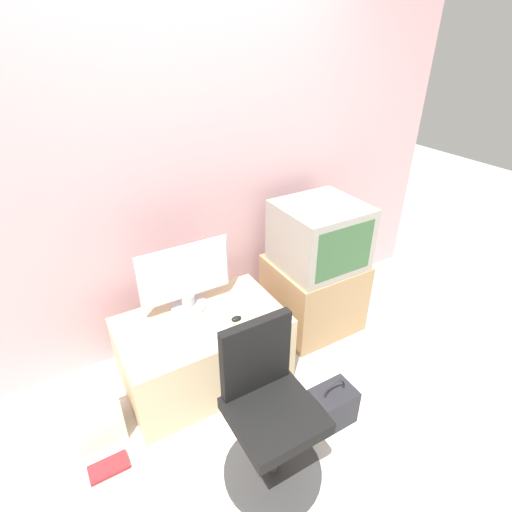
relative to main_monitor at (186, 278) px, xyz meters
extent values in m
plane|color=beige|center=(0.15, -0.97, -0.71)|extent=(12.00, 12.00, 0.00)
cube|color=#CC9EA3|center=(0.15, 0.36, 0.59)|extent=(4.40, 0.05, 2.60)
cube|color=#CCB289|center=(0.02, -0.17, -0.47)|extent=(1.03, 0.63, 0.49)
cube|color=#A37F56|center=(0.99, -0.06, -0.43)|extent=(0.62, 0.60, 0.56)
cylinder|color=#B2B2B7|center=(0.00, 0.00, -0.21)|extent=(0.23, 0.23, 0.02)
cylinder|color=#B2B2B7|center=(0.00, 0.00, -0.17)|extent=(0.09, 0.09, 0.07)
cube|color=#B2B2B7|center=(0.00, 0.00, 0.04)|extent=(0.59, 0.01, 0.37)
cube|color=silver|center=(0.00, 0.00, 0.04)|extent=(0.56, 0.02, 0.34)
cube|color=silver|center=(-0.02, -0.31, -0.22)|extent=(0.29, 0.13, 0.01)
ellipsoid|color=black|center=(0.20, -0.28, -0.21)|extent=(0.07, 0.04, 0.02)
cube|color=gray|center=(0.98, -0.08, 0.08)|extent=(0.57, 0.54, 0.46)
cube|color=#335B33|center=(0.98, -0.34, 0.08)|extent=(0.47, 0.01, 0.36)
cylinder|color=#333333|center=(0.05, -0.97, -0.70)|extent=(0.52, 0.52, 0.03)
cylinder|color=#4C4C51|center=(0.05, -0.97, -0.49)|extent=(0.05, 0.05, 0.39)
cube|color=black|center=(0.05, -0.97, -0.25)|extent=(0.41, 0.41, 0.07)
cube|color=black|center=(0.05, -0.79, -0.01)|extent=(0.37, 0.05, 0.41)
cube|color=beige|center=(-0.70, -0.26, -0.56)|extent=(0.27, 0.24, 0.31)
cube|color=#232328|center=(0.53, -0.87, -0.60)|extent=(0.25, 0.19, 0.24)
torus|color=#232328|center=(0.53, -0.87, -0.46)|extent=(0.15, 0.01, 0.15)
cube|color=maroon|center=(-0.71, -0.51, -0.70)|extent=(0.21, 0.11, 0.02)
camera|label=1|loc=(-0.67, -2.02, 1.37)|focal=28.00mm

